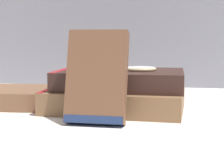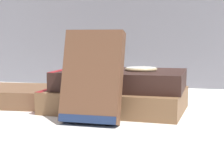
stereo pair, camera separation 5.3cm
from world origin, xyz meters
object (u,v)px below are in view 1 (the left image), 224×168
(book_leaning_front, at_px, (97,80))
(pocket_watch, at_px, (140,69))
(book_flat_bottom, at_px, (113,100))
(book_flat_top, at_px, (118,79))

(book_leaning_front, distance_m, pocket_watch, 0.14)
(book_flat_bottom, distance_m, pocket_watch, 0.08)
(book_leaning_front, xyz_separation_m, pocket_watch, (0.05, 0.12, 0.01))
(book_flat_top, height_order, book_leaning_front, book_leaning_front)
(book_flat_top, relative_size, book_leaning_front, 1.58)
(book_leaning_front, bearing_deg, book_flat_top, 83.87)
(book_flat_top, relative_size, pocket_watch, 3.70)
(book_leaning_front, bearing_deg, book_flat_bottom, 87.17)
(book_flat_bottom, relative_size, book_flat_top, 1.08)
(book_leaning_front, height_order, pocket_watch, book_leaning_front)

